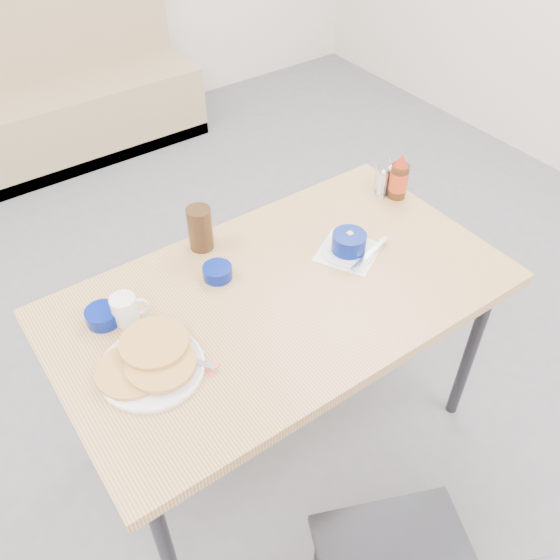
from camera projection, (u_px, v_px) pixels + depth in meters
ground at (321, 477)px, 2.19m from camera, size 6.00×6.00×0.00m
booth_bench at (41, 104)px, 3.61m from camera, size 1.90×0.56×1.22m
dining_table at (282, 306)px, 1.86m from camera, size 1.40×0.80×0.76m
pancake_plate at (150, 363)px, 1.59m from camera, size 0.29×0.29×0.05m
coffee_mug at (126, 309)px, 1.70m from camera, size 0.11×0.08×0.09m
grits_setting at (349, 245)px, 1.93m from camera, size 0.27×0.25×0.08m
creamer_bowl at (103, 316)px, 1.71m from camera, size 0.10×0.10×0.04m
butter_bowl at (218, 272)px, 1.85m from camera, size 0.09×0.09×0.04m
amber_tumbler at (200, 228)px, 1.93m from camera, size 0.09×0.09×0.15m
condiment_caddy at (386, 181)px, 2.19m from camera, size 0.11×0.07×0.12m
syrup_bottle at (399, 179)px, 2.14m from camera, size 0.07×0.07×0.18m
sugar_wrapper at (212, 368)px, 1.60m from camera, size 0.05×0.05×0.00m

